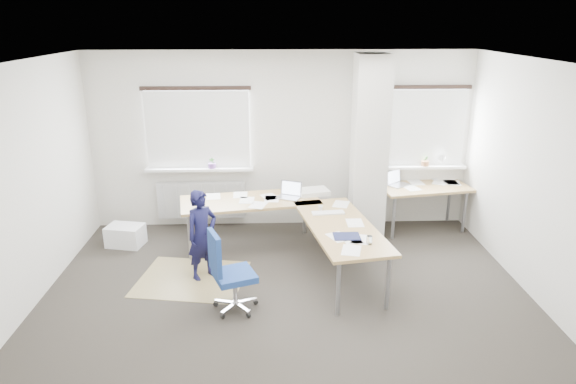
{
  "coord_description": "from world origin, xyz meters",
  "views": [
    {
      "loc": [
        -0.19,
        -5.46,
        3.24
      ],
      "look_at": [
        0.05,
        0.9,
        1.09
      ],
      "focal_mm": 32.0,
      "sensor_mm": 36.0,
      "label": 1
    }
  ],
  "objects_px": {
    "desk_main": "(296,213)",
    "desk_side": "(424,189)",
    "person": "(202,235)",
    "task_chair": "(232,288)"
  },
  "relations": [
    {
      "from": "desk_main",
      "to": "desk_side",
      "type": "distance_m",
      "value": 2.32
    },
    {
      "from": "task_chair",
      "to": "person",
      "type": "distance_m",
      "value": 0.99
    },
    {
      "from": "desk_side",
      "to": "person",
      "type": "height_order",
      "value": "desk_side"
    },
    {
      "from": "desk_main",
      "to": "desk_side",
      "type": "height_order",
      "value": "desk_side"
    },
    {
      "from": "person",
      "to": "task_chair",
      "type": "bearing_deg",
      "value": -103.41
    },
    {
      "from": "desk_side",
      "to": "person",
      "type": "relative_size",
      "value": 1.25
    },
    {
      "from": "task_chair",
      "to": "person",
      "type": "xyz_separation_m",
      "value": [
        -0.43,
        0.83,
        0.32
      ]
    },
    {
      "from": "desk_main",
      "to": "desk_side",
      "type": "xyz_separation_m",
      "value": [
        2.08,
        1.03,
        -0.01
      ]
    },
    {
      "from": "task_chair",
      "to": "desk_side",
      "type": "bearing_deg",
      "value": 18.12
    },
    {
      "from": "desk_main",
      "to": "desk_side",
      "type": "relative_size",
      "value": 1.88
    }
  ]
}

